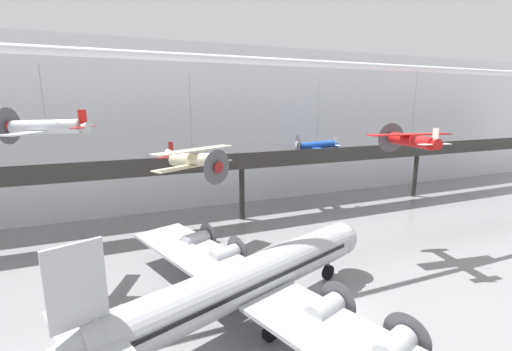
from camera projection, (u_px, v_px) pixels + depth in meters
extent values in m
plane|color=gray|center=(345.00, 311.00, 25.40)|extent=(260.00, 260.00, 0.00)
cube|color=silver|center=(222.00, 127.00, 51.22)|extent=(140.00, 3.00, 23.32)
cube|color=#2D2B28|center=(244.00, 163.00, 43.24)|extent=(110.00, 3.20, 0.90)
cube|color=#2D2B28|center=(249.00, 157.00, 41.63)|extent=(110.00, 0.12, 1.10)
cylinder|color=#2D2B28|center=(242.00, 192.00, 44.95)|extent=(0.70, 0.70, 7.23)
cylinder|color=#2D2B28|center=(415.00, 175.00, 56.11)|extent=(0.70, 0.70, 7.23)
cylinder|color=silver|center=(305.00, 63.00, 27.92)|extent=(120.00, 0.60, 0.60)
cylinder|color=#B7BABF|center=(244.00, 281.00, 23.10)|extent=(20.20, 9.62, 2.93)
sphere|color=#B7BABF|center=(340.00, 239.00, 30.36)|extent=(2.87, 2.87, 2.87)
cube|color=black|center=(244.00, 277.00, 23.04)|extent=(18.88, 9.20, 0.26)
cube|color=#B7BABF|center=(192.00, 250.00, 29.53)|extent=(8.85, 13.88, 0.28)
cube|color=#B7BABF|center=(353.00, 346.00, 17.88)|extent=(8.85, 13.88, 0.28)
cylinder|color=#B7BABF|center=(225.00, 256.00, 28.35)|extent=(2.71, 2.12, 1.41)
cylinder|color=#4C4C51|center=(237.00, 251.00, 29.20)|extent=(0.96, 2.54, 2.67)
cylinder|color=#B7BABF|center=(196.00, 240.00, 31.59)|extent=(2.71, 2.12, 1.41)
cylinder|color=#4C4C51|center=(208.00, 236.00, 32.44)|extent=(0.96, 2.54, 2.67)
cylinder|color=#B7BABF|center=(325.00, 310.00, 20.89)|extent=(2.71, 2.12, 1.41)
cylinder|color=#4C4C51|center=(338.00, 302.00, 21.74)|extent=(0.96, 2.54, 2.67)
cylinder|color=#B7BABF|center=(395.00, 348.00, 17.65)|extent=(2.71, 2.12, 1.41)
cylinder|color=#4C4C51|center=(406.00, 337.00, 18.50)|extent=(0.96, 2.54, 2.67)
cube|color=#B7BABF|center=(76.00, 285.00, 15.78)|extent=(2.52, 1.07, 4.10)
cube|color=#B7BABF|center=(89.00, 338.00, 16.58)|extent=(5.02, 8.06, 0.20)
cylinder|color=#4C4C51|center=(328.00, 266.00, 29.72)|extent=(0.20, 0.20, 1.21)
cylinder|color=black|center=(328.00, 272.00, 29.85)|extent=(1.35, 0.79, 1.30)
cylinder|color=#4C4C51|center=(227.00, 293.00, 25.39)|extent=(0.20, 0.20, 1.21)
cylinder|color=black|center=(227.00, 301.00, 25.52)|extent=(1.35, 0.79, 1.30)
cylinder|color=#4C4C51|center=(271.00, 323.00, 21.97)|extent=(0.20, 0.20, 1.21)
cylinder|color=black|center=(271.00, 331.00, 22.10)|extent=(1.35, 0.79, 1.30)
cylinder|color=red|center=(411.00, 141.00, 32.32)|extent=(1.98, 5.68, 1.20)
cone|color=silver|center=(392.00, 138.00, 35.09)|extent=(1.16, 1.07, 1.04)
cylinder|color=#4C4C51|center=(391.00, 138.00, 35.29)|extent=(2.97, 0.49, 2.99)
cone|color=red|center=(432.00, 143.00, 29.73)|extent=(1.19, 1.63, 0.99)
cube|color=red|center=(409.00, 134.00, 32.53)|extent=(8.51, 2.61, 0.10)
cube|color=silver|center=(435.00, 136.00, 29.27)|extent=(0.16, 0.68, 1.38)
cube|color=silver|center=(435.00, 144.00, 29.42)|extent=(3.06, 1.12, 0.06)
cylinder|color=slate|center=(415.00, 103.00, 31.60)|extent=(0.04, 0.04, 5.76)
cylinder|color=#1E4CAD|center=(317.00, 145.00, 49.26)|extent=(5.26, 2.24, 1.39)
cone|color=white|center=(299.00, 144.00, 48.83)|extent=(1.05, 1.12, 0.95)
cylinder|color=#4C4C51|center=(298.00, 144.00, 48.80)|extent=(0.69, 2.68, 2.75)
cone|color=#1E4CAD|center=(333.00, 146.00, 49.65)|extent=(1.60, 1.21, 0.99)
cube|color=#1E4CAD|center=(315.00, 147.00, 49.28)|extent=(3.03, 7.78, 0.10)
cube|color=white|center=(336.00, 140.00, 49.53)|extent=(0.62, 0.21, 1.27)
cube|color=white|center=(335.00, 145.00, 49.66)|extent=(1.25, 2.82, 0.06)
cylinder|color=slate|center=(318.00, 113.00, 48.31)|extent=(0.04, 0.04, 8.12)
cylinder|color=beige|center=(192.00, 160.00, 34.39)|extent=(4.17, 6.15, 1.93)
cone|color=maroon|center=(215.00, 167.00, 32.46)|extent=(1.51, 1.46, 1.16)
cylinder|color=#4C4C51|center=(217.00, 167.00, 32.32)|extent=(2.95, 1.65, 3.35)
cone|color=beige|center=(173.00, 154.00, 36.20)|extent=(1.81, 2.08, 1.26)
cube|color=beige|center=(195.00, 150.00, 33.95)|extent=(8.96, 5.85, 0.10)
cube|color=beige|center=(195.00, 165.00, 34.27)|extent=(8.96, 5.85, 0.10)
cube|color=maroon|center=(171.00, 149.00, 36.33)|extent=(0.42, 0.69, 1.55)
cube|color=maroon|center=(171.00, 156.00, 36.49)|extent=(3.30, 2.28, 0.06)
cylinder|color=slate|center=(191.00, 114.00, 33.47)|extent=(0.04, 0.04, 7.69)
cylinder|color=silver|center=(46.00, 127.00, 26.21)|extent=(5.28, 3.10, 1.22)
cone|color=red|center=(11.00, 126.00, 26.26)|extent=(1.19, 1.25, 0.98)
cylinder|color=#4C4C51|center=(8.00, 126.00, 26.26)|extent=(1.16, 2.62, 2.83)
cone|color=silver|center=(79.00, 128.00, 26.17)|extent=(1.68, 1.42, 0.96)
cube|color=silver|center=(43.00, 131.00, 26.29)|extent=(4.34, 7.81, 0.10)
cube|color=red|center=(83.00, 118.00, 26.02)|extent=(0.61, 0.31, 1.31)
cube|color=red|center=(83.00, 127.00, 26.15)|extent=(1.72, 2.86, 0.06)
cylinder|color=slate|center=(42.00, 92.00, 25.67)|extent=(0.04, 0.04, 4.15)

